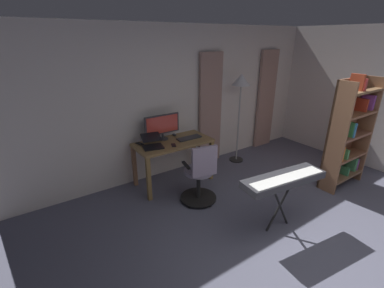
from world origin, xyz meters
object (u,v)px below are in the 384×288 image
at_px(piano_keyboard, 284,180).
at_px(floor_lamp, 241,88).
at_px(cell_phone_by_monitor, 140,144).
at_px(bookshelf, 347,134).
at_px(office_chair, 200,176).
at_px(desk, 173,148).
at_px(computer_mouse, 174,135).
at_px(cell_phone_face_up, 174,145).
at_px(computer_monitor, 162,125).
at_px(computer_keyboard, 189,138).
at_px(laptop, 152,143).

bearing_deg(piano_keyboard, floor_lamp, -110.92).
distance_m(cell_phone_by_monitor, bookshelf, 3.35).
xyz_separation_m(office_chair, cell_phone_by_monitor, (0.51, -0.96, 0.31)).
relative_size(office_chair, bookshelf, 0.52).
height_order(desk, bookshelf, bookshelf).
bearing_deg(computer_mouse, office_chair, 81.30).
height_order(computer_mouse, piano_keyboard, computer_mouse).
bearing_deg(bookshelf, desk, -34.97).
distance_m(cell_phone_face_up, bookshelf, 2.81).
xyz_separation_m(office_chair, bookshelf, (-2.30, 0.86, 0.45)).
xyz_separation_m(computer_monitor, computer_keyboard, (-0.38, 0.23, -0.23)).
distance_m(bookshelf, piano_keyboard, 1.82).
xyz_separation_m(desk, laptop, (0.38, 0.01, 0.17)).
relative_size(laptop, bookshelf, 0.22).
distance_m(office_chair, computer_mouse, 1.05).
xyz_separation_m(computer_mouse, floor_lamp, (-1.34, 0.18, 0.70)).
bearing_deg(bookshelf, computer_mouse, -40.63).
xyz_separation_m(computer_keyboard, laptop, (0.67, -0.03, 0.04)).
relative_size(laptop, floor_lamp, 0.24).
distance_m(laptop, cell_phone_by_monitor, 0.25).
height_order(computer_monitor, computer_keyboard, computer_monitor).
distance_m(cell_phone_face_up, floor_lamp, 1.75).
xyz_separation_m(laptop, cell_phone_by_monitor, (0.12, -0.22, -0.05)).
relative_size(desk, laptop, 3.13).
height_order(office_chair, laptop, office_chair).
height_order(office_chair, computer_monitor, computer_monitor).
height_order(computer_monitor, cell_phone_by_monitor, computer_monitor).
height_order(cell_phone_face_up, piano_keyboard, piano_keyboard).
bearing_deg(desk, computer_keyboard, 173.06).
xyz_separation_m(computer_mouse, piano_keyboard, (-0.35, 2.05, -0.06)).
xyz_separation_m(cell_phone_by_monitor, bookshelf, (-2.81, 1.82, 0.14)).
bearing_deg(bookshelf, piano_keyboard, 6.35).
bearing_deg(cell_phone_by_monitor, cell_phone_face_up, 124.25).
xyz_separation_m(desk, office_chair, (-0.01, 0.75, -0.20)).
distance_m(computer_monitor, cell_phone_face_up, 0.42).
height_order(piano_keyboard, floor_lamp, floor_lamp).
xyz_separation_m(computer_monitor, computer_mouse, (-0.25, -0.04, -0.23)).
relative_size(desk, computer_monitor, 2.05).
height_order(computer_keyboard, cell_phone_by_monitor, computer_keyboard).
bearing_deg(computer_monitor, laptop, 34.51).
distance_m(computer_keyboard, computer_mouse, 0.30).
distance_m(office_chair, cell_phone_face_up, 0.68).
height_order(office_chair, floor_lamp, floor_lamp).
height_order(office_chair, computer_mouse, office_chair).
bearing_deg(computer_keyboard, office_chair, 68.57).
bearing_deg(computer_mouse, cell_phone_face_up, 57.52).
height_order(office_chair, bookshelf, bookshelf).
relative_size(computer_monitor, piano_keyboard, 0.54).
bearing_deg(computer_monitor, bookshelf, 142.97).
relative_size(office_chair, piano_keyboard, 0.83).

